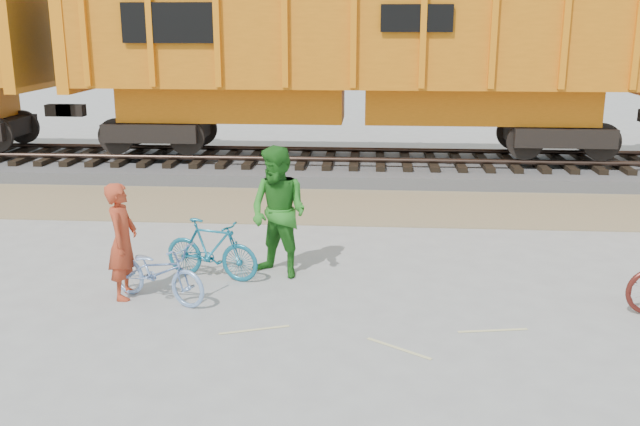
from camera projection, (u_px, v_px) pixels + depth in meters
The scene contains 9 objects.
ground at pixel (337, 308), 9.69m from camera, with size 120.00×120.00×0.00m, color #9E9E99.
gravel_strip at pixel (350, 206), 14.98m from camera, with size 120.00×3.00×0.02m, color #92795B.
ballast_bed at pixel (355, 167), 18.31m from camera, with size 120.00×4.00×0.30m, color slate.
track at pixel (355, 155), 18.23m from camera, with size 120.00×2.60×0.24m.
hopper_car_center at pixel (355, 53), 17.57m from camera, with size 14.00×3.13×4.65m.
bicycle_blue at pixel (157, 272), 9.85m from camera, with size 0.56×1.60×0.84m, color #80A2D8.
bicycle_teal at pixel (211, 249), 10.70m from camera, with size 0.43×1.53×0.92m, color #166984.
person_solo at pixel (123, 241), 9.88m from camera, with size 0.60×0.39×1.65m, color #AA381E.
person_man at pixel (279, 212), 10.68m from camera, with size 0.97×0.76×2.00m, color #24701E.
Camera 1 is at (0.43, -9.01, 3.76)m, focal length 40.00 mm.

